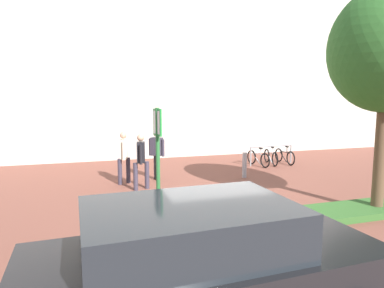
# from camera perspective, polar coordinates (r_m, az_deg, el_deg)

# --- Properties ---
(ground_plane) EXTENTS (60.00, 60.00, 0.00)m
(ground_plane) POSITION_cam_1_polar(r_m,az_deg,el_deg) (8.91, 2.68, -10.45)
(ground_plane) COLOR brown
(building_facade) EXTENTS (28.00, 1.20, 10.00)m
(building_facade) POSITION_cam_1_polar(r_m,az_deg,el_deg) (16.66, -7.48, 15.12)
(building_facade) COLOR beige
(building_facade) RESTS_ON ground
(planter_strip) EXTENTS (7.00, 1.10, 0.16)m
(planter_strip) POSITION_cam_1_polar(r_m,az_deg,el_deg) (7.91, 13.87, -12.39)
(planter_strip) COLOR #336028
(planter_strip) RESTS_ON ground
(parking_sign_post) EXTENTS (0.09, 0.36, 2.59)m
(parking_sign_post) POSITION_cam_1_polar(r_m,az_deg,el_deg) (6.54, -5.80, -1.81)
(parking_sign_post) COLOR #2D7238
(parking_sign_post) RESTS_ON ground
(bike_at_sign) EXTENTS (1.67, 0.44, 0.86)m
(bike_at_sign) POSITION_cam_1_polar(r_m,az_deg,el_deg) (7.00, -6.40, -12.52)
(bike_at_sign) COLOR black
(bike_at_sign) RESTS_ON ground
(bike_rack_cluster) EXTENTS (2.10, 1.67, 0.83)m
(bike_rack_cluster) POSITION_cam_1_polar(r_m,az_deg,el_deg) (14.84, 13.26, -2.07)
(bike_rack_cluster) COLOR #99999E
(bike_rack_cluster) RESTS_ON ground
(bollard_steel) EXTENTS (0.16, 0.16, 0.90)m
(bollard_steel) POSITION_cam_1_polar(r_m,az_deg,el_deg) (12.17, 8.87, -3.52)
(bollard_steel) COLOR #ADADB2
(bollard_steel) RESTS_ON ground
(person_suited_navy) EXTENTS (0.51, 0.60, 1.72)m
(person_suited_navy) POSITION_cam_1_polar(r_m,az_deg,el_deg) (10.42, -8.62, -2.36)
(person_suited_navy) COLOR #383342
(person_suited_navy) RESTS_ON ground
(person_suited_dark) EXTENTS (0.47, 0.45, 1.72)m
(person_suited_dark) POSITION_cam_1_polar(r_m,az_deg,el_deg) (11.65, -6.00, -1.30)
(person_suited_dark) COLOR #2D2D38
(person_suited_dark) RESTS_ON ground
(person_shirt_blue) EXTENTS (0.43, 0.61, 1.72)m
(person_shirt_blue) POSITION_cam_1_polar(r_m,az_deg,el_deg) (11.25, -11.47, -1.71)
(person_shirt_blue) COLOR #383342
(person_shirt_blue) RESTS_ON ground
(car_black_suv) EXTENTS (4.35, 2.13, 1.54)m
(car_black_suv) POSITION_cam_1_polar(r_m,az_deg,el_deg) (4.27, 1.67, -20.07)
(car_black_suv) COLOR black
(car_black_suv) RESTS_ON ground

